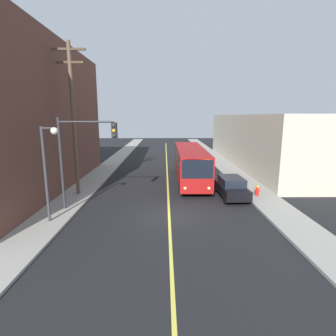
# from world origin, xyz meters

# --- Properties ---
(ground_plane) EXTENTS (120.00, 120.00, 0.00)m
(ground_plane) POSITION_xyz_m (0.00, 0.00, 0.00)
(ground_plane) COLOR black
(sidewalk_left) EXTENTS (2.50, 90.00, 0.15)m
(sidewalk_left) POSITION_xyz_m (-7.25, 10.00, 0.07)
(sidewalk_left) COLOR gray
(sidewalk_left) RESTS_ON ground
(sidewalk_right) EXTENTS (2.50, 90.00, 0.15)m
(sidewalk_right) POSITION_xyz_m (7.25, 10.00, 0.07)
(sidewalk_right) COLOR gray
(sidewalk_right) RESTS_ON ground
(lane_stripe_center) EXTENTS (0.16, 60.00, 0.01)m
(lane_stripe_center) POSITION_xyz_m (0.00, 15.00, 0.01)
(lane_stripe_center) COLOR #D8CC4C
(lane_stripe_center) RESTS_ON ground
(building_left_brick) EXTENTS (10.00, 22.25, 12.28)m
(building_left_brick) POSITION_xyz_m (-13.49, 6.46, 6.14)
(building_left_brick) COLOR brown
(building_left_brick) RESTS_ON ground
(building_right_warehouse) EXTENTS (12.00, 27.93, 6.37)m
(building_right_warehouse) POSITION_xyz_m (14.50, 17.79, 3.19)
(building_right_warehouse) COLOR beige
(building_right_warehouse) RESTS_ON ground
(city_bus) EXTENTS (2.67, 12.18, 3.20)m
(city_bus) POSITION_xyz_m (2.20, 9.25, 1.82)
(city_bus) COLOR maroon
(city_bus) RESTS_ON ground
(parked_car_black) EXTENTS (1.92, 4.45, 1.62)m
(parked_car_black) POSITION_xyz_m (4.85, 3.81, 0.84)
(parked_car_black) COLOR black
(parked_car_black) RESTS_ON ground
(utility_pole_near) EXTENTS (2.40, 0.28, 11.38)m
(utility_pole_near) POSITION_xyz_m (-7.15, 4.56, 6.36)
(utility_pole_near) COLOR brown
(utility_pole_near) RESTS_ON sidewalk_left
(traffic_signal_left_corner) EXTENTS (3.75, 0.48, 6.00)m
(traffic_signal_left_corner) POSITION_xyz_m (-5.41, 1.09, 4.30)
(traffic_signal_left_corner) COLOR #2D2D33
(traffic_signal_left_corner) RESTS_ON sidewalk_left
(street_lamp_left) EXTENTS (0.98, 0.40, 5.50)m
(street_lamp_left) POSITION_xyz_m (-6.83, -1.02, 3.74)
(street_lamp_left) COLOR #38383D
(street_lamp_left) RESTS_ON sidewalk_left
(fire_hydrant) EXTENTS (0.44, 0.26, 0.84)m
(fire_hydrant) POSITION_xyz_m (6.85, 3.70, 0.58)
(fire_hydrant) COLOR red
(fire_hydrant) RESTS_ON sidewalk_right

